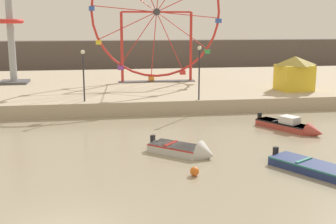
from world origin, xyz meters
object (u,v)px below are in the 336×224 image
at_px(mooring_buoy_orange, 195,171).
at_px(drop_tower_steel_tower, 11,33).
at_px(promenade_lamp_near, 83,68).
at_px(motorboat_navy_blue, 334,173).
at_px(motorboat_pale_grey, 188,151).
at_px(motorboat_faded_red, 293,127).
at_px(ferris_wheel_red_frame, 157,14).
at_px(promenade_lamp_far, 199,65).
at_px(carnival_booth_yellow_awning, 294,73).

bearing_deg(mooring_buoy_orange, drop_tower_steel_tower, 115.95).
xyz_separation_m(drop_tower_steel_tower, promenade_lamp_near, (7.40, -11.62, -2.44)).
bearing_deg(mooring_buoy_orange, motorboat_navy_blue, -11.36).
relative_size(motorboat_pale_grey, promenade_lamp_near, 0.95).
relative_size(motorboat_faded_red, drop_tower_steel_tower, 0.42).
bearing_deg(drop_tower_steel_tower, mooring_buoy_orange, -64.05).
bearing_deg(ferris_wheel_red_frame, motorboat_faded_red, -69.30).
bearing_deg(promenade_lamp_far, drop_tower_steel_tower, 143.23).
height_order(motorboat_faded_red, promenade_lamp_far, promenade_lamp_far).
distance_m(carnival_booth_yellow_awning, promenade_lamp_far, 10.35).
bearing_deg(drop_tower_steel_tower, motorboat_pale_grey, -60.30).
distance_m(motorboat_faded_red, drop_tower_steel_tower, 29.27).
relative_size(ferris_wheel_red_frame, promenade_lamp_near, 3.42).
distance_m(promenade_lamp_far, mooring_buoy_orange, 15.25).
height_order(motorboat_navy_blue, motorboat_pale_grey, motorboat_navy_blue).
height_order(drop_tower_steel_tower, mooring_buoy_orange, drop_tower_steel_tower).
relative_size(motorboat_faded_red, promenade_lamp_far, 1.13).
xyz_separation_m(motorboat_navy_blue, carnival_booth_yellow_awning, (6.66, 19.26, 2.44)).
distance_m(ferris_wheel_red_frame, mooring_buoy_orange, 26.87).
bearing_deg(promenade_lamp_near, carnival_booth_yellow_awning, 8.83).
relative_size(carnival_booth_yellow_awning, promenade_lamp_near, 0.84).
bearing_deg(motorboat_pale_grey, motorboat_faded_red, 69.54).
xyz_separation_m(ferris_wheel_red_frame, promenade_lamp_near, (-7.10, -10.61, -4.27)).
xyz_separation_m(carnival_booth_yellow_awning, promenade_lamp_far, (-9.65, -3.56, 1.16)).
bearing_deg(drop_tower_steel_tower, ferris_wheel_red_frame, -3.96).
distance_m(motorboat_navy_blue, motorboat_pale_grey, 7.62).
xyz_separation_m(motorboat_navy_blue, motorboat_pale_grey, (-6.08, 4.60, 0.02)).
bearing_deg(mooring_buoy_orange, ferris_wheel_red_frame, 86.63).
xyz_separation_m(ferris_wheel_red_frame, promenade_lamp_far, (1.93, -11.27, -4.12)).
xyz_separation_m(motorboat_faded_red, promenade_lamp_near, (-13.96, 7.53, 3.37)).
relative_size(motorboat_faded_red, ferris_wheel_red_frame, 0.35).
height_order(motorboat_faded_red, drop_tower_steel_tower, drop_tower_steel_tower).
relative_size(ferris_wheel_red_frame, carnival_booth_yellow_awning, 4.07).
bearing_deg(motorboat_faded_red, motorboat_pale_grey, -92.97).
relative_size(motorboat_pale_grey, ferris_wheel_red_frame, 0.28).
distance_m(motorboat_faded_red, mooring_buoy_orange, 11.27).
relative_size(ferris_wheel_red_frame, drop_tower_steel_tower, 1.20).
height_order(motorboat_navy_blue, drop_tower_steel_tower, drop_tower_steel_tower).
height_order(carnival_booth_yellow_awning, mooring_buoy_orange, carnival_booth_yellow_awning).
relative_size(drop_tower_steel_tower, promenade_lamp_near, 2.86).
distance_m(motorboat_navy_blue, motorboat_faded_red, 9.05).
height_order(drop_tower_steel_tower, promenade_lamp_far, drop_tower_steel_tower).
relative_size(drop_tower_steel_tower, carnival_booth_yellow_awning, 3.41).
xyz_separation_m(motorboat_navy_blue, drop_tower_steel_tower, (-19.42, 27.98, 5.90)).
bearing_deg(mooring_buoy_orange, motorboat_faded_red, 42.02).
height_order(carnival_booth_yellow_awning, promenade_lamp_near, promenade_lamp_near).
xyz_separation_m(promenade_lamp_near, mooring_buoy_orange, (5.59, -15.07, -3.47)).
bearing_deg(promenade_lamp_near, motorboat_navy_blue, -53.70).
height_order(ferris_wheel_red_frame, promenade_lamp_far, ferris_wheel_red_frame).
bearing_deg(promenade_lamp_far, mooring_buoy_orange, -103.43).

